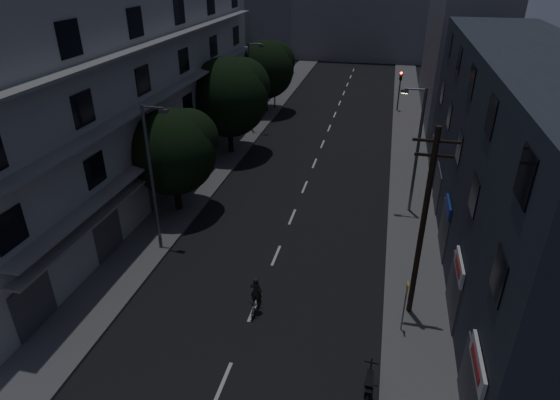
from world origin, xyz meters
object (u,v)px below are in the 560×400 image
at_px(cyclist, 256,300).
at_px(motorcycle, 369,387).
at_px(utility_pole, 423,223).
at_px(bus_stop_sign, 406,298).

bearing_deg(cyclist, motorcycle, -33.74).
relative_size(utility_pole, bus_stop_sign, 3.56).
xyz_separation_m(bus_stop_sign, motorcycle, (-1.22, -3.80, -1.40)).
relative_size(utility_pole, motorcycle, 4.67).
height_order(utility_pole, motorcycle, utility_pole).
relative_size(motorcycle, cyclist, 1.00).
distance_m(motorcycle, cyclist, 6.55).
bearing_deg(utility_pole, bus_stop_sign, -105.01).
distance_m(bus_stop_sign, cyclist, 6.75).
height_order(utility_pole, bus_stop_sign, utility_pole).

